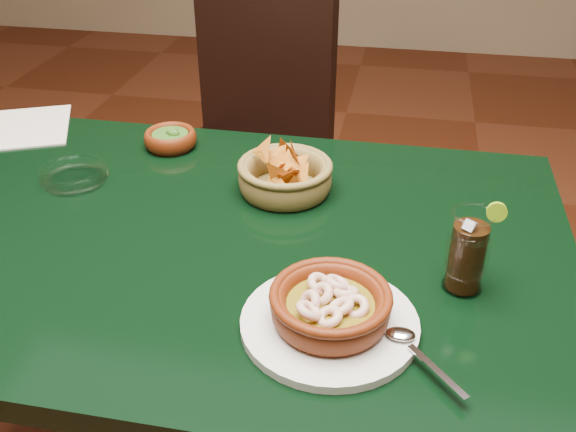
% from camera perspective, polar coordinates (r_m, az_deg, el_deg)
% --- Properties ---
extents(dining_table, '(1.20, 0.80, 0.75)m').
position_cam_1_polar(dining_table, '(1.14, -6.75, -5.53)').
color(dining_table, black).
rests_on(dining_table, ground).
extents(dining_chair, '(0.59, 0.59, 1.00)m').
position_cam_1_polar(dining_chair, '(1.81, -4.38, 5.98)').
color(dining_chair, black).
rests_on(dining_chair, ground).
extents(shrimp_plate, '(0.30, 0.24, 0.07)m').
position_cam_1_polar(shrimp_plate, '(0.87, 3.79, -8.33)').
color(shrimp_plate, silver).
rests_on(shrimp_plate, dining_table).
extents(chip_basket, '(0.21, 0.21, 0.13)m').
position_cam_1_polar(chip_basket, '(1.18, -0.26, 3.55)').
color(chip_basket, olive).
rests_on(chip_basket, dining_table).
extents(guacamole_ramekin, '(0.13, 0.13, 0.04)m').
position_cam_1_polar(guacamole_ramekin, '(1.37, -10.40, 6.81)').
color(guacamole_ramekin, '#521B08').
rests_on(guacamole_ramekin, dining_table).
extents(cola_drink, '(0.13, 0.13, 0.15)m').
position_cam_1_polar(cola_drink, '(0.95, 15.68, -3.09)').
color(cola_drink, white).
rests_on(cola_drink, dining_table).
extents(glass_ashtray, '(0.14, 0.14, 0.03)m').
position_cam_1_polar(glass_ashtray, '(1.28, -18.48, 3.50)').
color(glass_ashtray, white).
rests_on(glass_ashtray, dining_table).
extents(paper_menu, '(0.24, 0.27, 0.00)m').
position_cam_1_polar(paper_menu, '(1.56, -21.93, 7.36)').
color(paper_menu, beige).
rests_on(paper_menu, dining_table).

